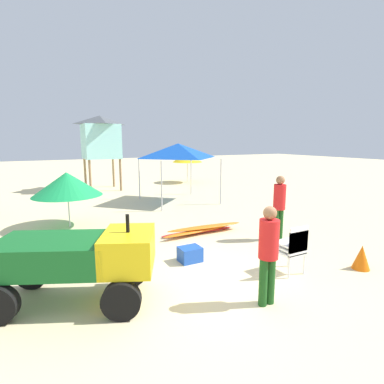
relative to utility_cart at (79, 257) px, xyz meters
The scene contains 12 objects.
ground 2.38m from the utility_cart, 13.67° to the right, with size 80.00×80.00×0.00m, color beige.
utility_cart is the anchor object (origin of this frame).
stacked_plastic_chairs 4.03m from the utility_cart, 12.60° to the right, with size 0.48×0.48×1.02m.
surfboard_pile 4.34m from the utility_cart, 32.43° to the left, with size 2.55×0.59×0.24m.
lifeguard_near_left 5.28m from the utility_cart, ahead, with size 0.32×0.32×1.75m.
lifeguard_near_center 3.09m from the utility_cart, 29.38° to the right, with size 0.32×0.32×1.66m.
popup_canopy 8.58m from the utility_cart, 53.47° to the left, with size 2.72×2.72×2.54m.
lifeguard_tower 12.16m from the utility_cart, 76.55° to the left, with size 1.98×1.98×3.95m.
beach_umbrella_left 4.85m from the utility_cart, 86.02° to the left, with size 2.07×2.07×1.72m.
beach_umbrella_mid 14.53m from the utility_cart, 55.83° to the left, with size 1.89×1.89×1.96m.
traffic_cone_near 5.60m from the utility_cart, 14.41° to the right, with size 0.36×0.36×0.51m, color orange.
cooler_box 2.57m from the utility_cart, 15.47° to the left, with size 0.48×0.39×0.33m, color blue.
Camera 1 is at (-2.75, -4.48, 2.69)m, focal length 28.21 mm.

